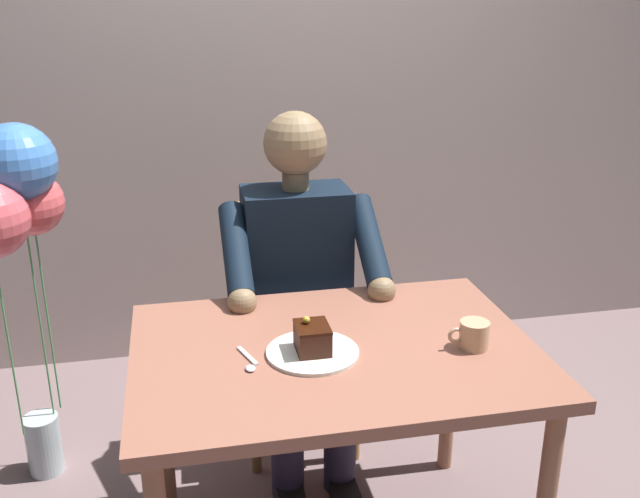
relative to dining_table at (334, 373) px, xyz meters
name	(u,v)px	position (x,y,z in m)	size (l,w,h in m)	color
cafe_rear_panel	(259,19)	(0.00, -1.46, 0.88)	(6.40, 0.12, 3.00)	beige
dining_table	(334,373)	(0.00, 0.00, 0.00)	(1.09, 0.78, 0.70)	#965B48
chair	(293,312)	(0.00, -0.69, -0.13)	(0.42, 0.42, 0.89)	olive
seated_person	(301,290)	(0.00, -0.52, 0.03)	(0.53, 0.58, 1.25)	black
dessert_plate	(312,352)	(0.07, 0.03, 0.09)	(0.25, 0.25, 0.01)	white
cake_slice	(312,338)	(0.07, 0.02, 0.13)	(0.09, 0.10, 0.09)	#432115
coffee_cup	(473,334)	(-0.37, 0.08, 0.12)	(0.12, 0.08, 0.08)	tan
dessert_spoon	(249,362)	(0.24, 0.04, 0.08)	(0.05, 0.14, 0.01)	silver
balloon_display	(12,215)	(0.90, -0.57, 0.34)	(0.33, 0.37, 1.24)	#B2C1C6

